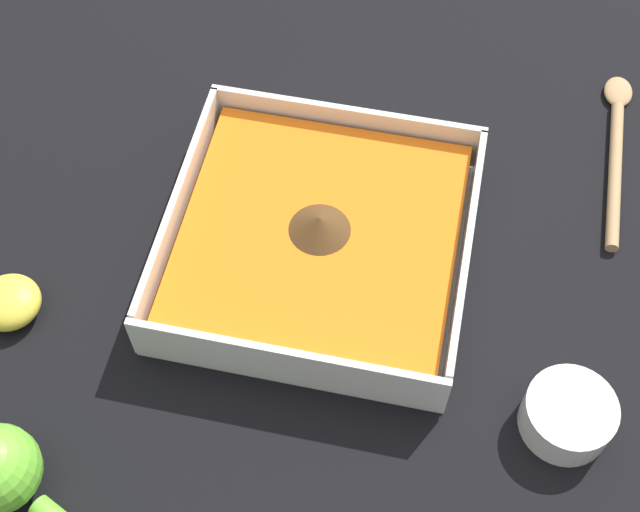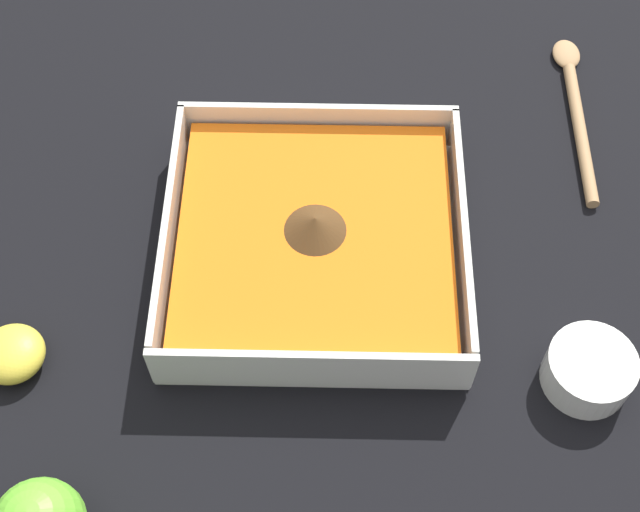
% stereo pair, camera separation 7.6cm
% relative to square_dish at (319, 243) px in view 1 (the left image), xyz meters
% --- Properties ---
extents(ground_plane, '(4.00, 4.00, 0.00)m').
position_rel_square_dish_xyz_m(ground_plane, '(0.02, 0.00, -0.02)').
color(ground_plane, black).
extents(square_dish, '(0.26, 0.26, 0.06)m').
position_rel_square_dish_xyz_m(square_dish, '(0.00, 0.00, 0.00)').
color(square_dish, silver).
rests_on(square_dish, ground_plane).
extents(spice_bowl, '(0.07, 0.07, 0.04)m').
position_rel_square_dish_xyz_m(spice_bowl, '(0.22, -0.12, -0.00)').
color(spice_bowl, silver).
rests_on(spice_bowl, ground_plane).
extents(lemon_squeezer, '(0.18, 0.11, 0.07)m').
position_rel_square_dish_xyz_m(lemon_squeezer, '(-0.18, -0.26, 0.01)').
color(lemon_squeezer, '#6BC633').
rests_on(lemon_squeezer, ground_plane).
extents(lemon_half, '(0.05, 0.05, 0.03)m').
position_rel_square_dish_xyz_m(lemon_half, '(-0.25, -0.11, -0.01)').
color(lemon_half, yellow).
rests_on(lemon_half, ground_plane).
extents(wooden_spoon, '(0.03, 0.21, 0.01)m').
position_rel_square_dish_xyz_m(wooden_spoon, '(0.25, 0.18, -0.02)').
color(wooden_spoon, tan).
rests_on(wooden_spoon, ground_plane).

